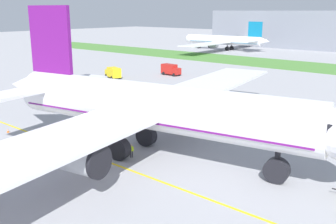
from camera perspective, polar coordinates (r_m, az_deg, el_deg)
ground_plane at (r=51.60m, az=-9.52°, el=-6.29°), size 600.00×600.00×0.00m
apron_taxi_line at (r=51.16m, az=-10.18°, el=-6.51°), size 280.00×0.36×0.01m
airliner_foreground at (r=49.29m, az=-2.62°, el=0.66°), size 50.58×79.52×18.76m
ground_crew_wingwalker_port at (r=61.71m, az=-13.00°, el=-2.03°), size 0.56×0.35×1.64m
ground_crew_marshaller_front at (r=50.28m, az=-5.30°, el=-5.43°), size 0.44×0.55×1.73m
traffic_cone_near_nose at (r=65.23m, az=-22.06°, el=-2.50°), size 0.36×0.36×0.58m
service_truck_baggage_loader at (r=114.16m, az=0.38°, el=6.15°), size 6.10×2.82×3.11m
service_truck_fuel_bowser at (r=81.50m, az=3.31°, el=2.73°), size 5.91×4.17×2.96m
service_truck_catering_van at (r=109.93m, az=-7.91°, el=5.66°), size 6.57×4.20×2.97m
parked_airliner_far_left at (r=189.63m, az=8.29°, el=10.18°), size 43.67×70.15×13.31m
terminal_building at (r=203.54m, az=22.91°, el=10.76°), size 124.59×20.00×18.00m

